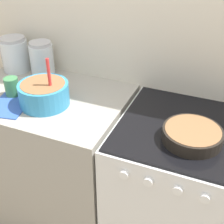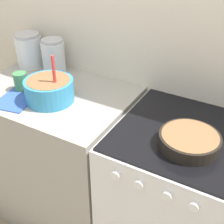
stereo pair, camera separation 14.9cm
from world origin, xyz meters
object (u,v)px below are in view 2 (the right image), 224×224
(baking_pan, at_px, (189,140))
(storage_jar_left, at_px, (29,52))
(stove, at_px, (172,201))
(storage_jar_middle, at_px, (54,58))
(tin_can, at_px, (21,82))
(mixing_bowl, at_px, (49,89))

(baking_pan, height_order, storage_jar_left, storage_jar_left)
(stove, xyz_separation_m, baking_pan, (0.06, -0.09, 0.50))
(stove, relative_size, storage_jar_left, 4.35)
(storage_jar_left, bearing_deg, storage_jar_middle, 0.00)
(stove, xyz_separation_m, tin_can, (-0.92, -0.07, 0.52))
(baking_pan, xyz_separation_m, storage_jar_left, (-1.17, 0.31, 0.06))
(storage_jar_left, bearing_deg, stove, -11.06)
(storage_jar_middle, distance_m, tin_can, 0.29)
(stove, bearing_deg, storage_jar_left, 168.94)
(stove, height_order, storage_jar_middle, storage_jar_middle)
(tin_can, bearing_deg, stove, 4.16)
(mixing_bowl, distance_m, tin_can, 0.21)
(mixing_bowl, relative_size, tin_can, 2.51)
(tin_can, bearing_deg, mixing_bowl, -2.49)
(mixing_bowl, bearing_deg, baking_pan, -1.08)
(stove, relative_size, tin_can, 8.79)
(baking_pan, distance_m, tin_can, 0.98)
(baking_pan, relative_size, tin_can, 2.49)
(stove, xyz_separation_m, storage_jar_middle, (-0.91, 0.22, 0.56))
(tin_can, bearing_deg, baking_pan, -1.38)
(storage_jar_middle, xyz_separation_m, tin_can, (-0.01, -0.28, -0.04))
(storage_jar_left, relative_size, tin_can, 2.02)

